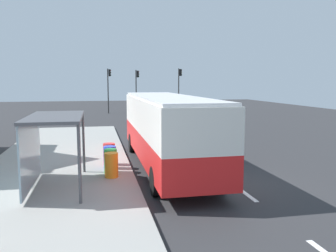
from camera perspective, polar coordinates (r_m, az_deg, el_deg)
ground_plane at (r=26.83m, az=-1.41°, el=-1.05°), size 56.00×92.00×0.04m
sidewalk_platform at (r=14.71m, az=-17.96°, el=-7.89°), size 6.20×30.00×0.18m
lane_stripe_seg_1 at (r=12.78m, az=12.07°, el=-10.37°), size 0.16×2.20×0.01m
lane_stripe_seg_2 at (r=17.31m, az=5.38°, el=-5.59°), size 0.16×2.20×0.01m
lane_stripe_seg_3 at (r=22.04m, az=1.56°, el=-2.79°), size 0.16×2.20×0.01m
lane_stripe_seg_4 at (r=26.87m, az=-0.88°, el=-0.98°), size 0.16×2.20×0.01m
lane_stripe_seg_5 at (r=31.75m, az=-2.58°, el=0.28°), size 0.16×2.20×0.01m
lane_stripe_seg_6 at (r=36.67m, az=-3.82°, el=1.20°), size 0.16×2.20×0.01m
lane_stripe_seg_7 at (r=41.60m, az=-4.77°, el=1.91°), size 0.16×2.20×0.01m
bus at (r=15.50m, az=-0.34°, el=-0.16°), size 2.56×11.02×3.21m
white_van at (r=33.24m, az=0.38°, el=2.91°), size 2.21×5.28×2.30m
sedan_near at (r=44.80m, az=-2.64°, el=3.31°), size 1.94×4.45×1.52m
recycling_bin_orange at (r=13.71m, az=-9.19°, el=-6.27°), size 0.52×0.52×0.95m
recycling_bin_green at (r=14.40m, az=-9.32°, el=-5.63°), size 0.52×0.52×0.95m
recycling_bin_blue at (r=15.08m, az=-9.43°, el=-5.05°), size 0.52×0.52×0.95m
recycling_bin_red at (r=15.76m, az=-9.54°, el=-4.51°), size 0.52×0.52×0.95m
traffic_light_near_side at (r=43.65m, az=1.87°, el=6.90°), size 0.49×0.28×5.46m
traffic_light_far_side at (r=43.27m, az=-9.61°, el=6.75°), size 0.49×0.28×5.40m
traffic_light_median at (r=44.33m, az=-5.09°, el=6.74°), size 0.49×0.28×5.28m
bus_shelter at (r=12.69m, az=-19.18°, el=-1.05°), size 1.80×4.00×2.50m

